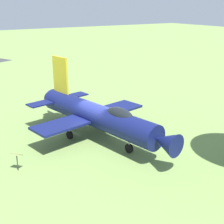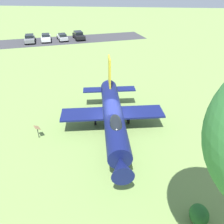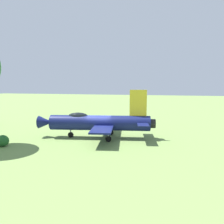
{
  "view_description": "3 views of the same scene",
  "coord_description": "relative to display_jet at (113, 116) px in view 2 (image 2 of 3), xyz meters",
  "views": [
    {
      "loc": [
        9.96,
        17.76,
        9.03
      ],
      "look_at": [
        -1.24,
        0.16,
        1.74
      ],
      "focal_mm": 49.89,
      "sensor_mm": 36.0,
      "label": 1
    },
    {
      "loc": [
        -1.56,
        15.48,
        11.35
      ],
      "look_at": [
        0.01,
        0.69,
        2.33
      ],
      "focal_mm": 35.16,
      "sensor_mm": 36.0,
      "label": 2
    },
    {
      "loc": [
        -21.86,
        -7.2,
        5.78
      ],
      "look_at": [
        0.53,
        -1.23,
        2.84
      ],
      "focal_mm": 34.48,
      "sensor_mm": 36.0,
      "label": 3
    }
  ],
  "objects": [
    {
      "name": "ground_plane",
      "position": [
        0.07,
        -0.35,
        -1.73
      ],
      "size": [
        200.0,
        200.0,
        0.0
      ],
      "primitive_type": "plane",
      "color": "#75934C"
    },
    {
      "name": "parking_strip",
      "position": [
        15.8,
        -31.73,
        -1.73
      ],
      "size": [
        39.62,
        22.74,
        0.0
      ],
      "primitive_type": "cube",
      "rotation": [
        0.0,
        0.0,
        6.68
      ],
      "color": "#38383D",
      "rests_on": "ground_plane"
    },
    {
      "name": "display_jet",
      "position": [
        0.0,
        0.0,
        0.0
      ],
      "size": [
        9.0,
        12.77,
        5.26
      ],
      "rotation": [
        0.0,
        0.0,
        1.76
      ],
      "color": "#111951",
      "rests_on": "ground_plane"
    },
    {
      "name": "shrub_near_fence",
      "position": [
        -5.38,
        7.49,
        -1.19
      ],
      "size": [
        1.02,
        1.16,
        1.09
      ],
      "color": "#235B26",
      "rests_on": "ground_plane"
    },
    {
      "name": "info_plaque",
      "position": [
        6.13,
        1.27,
        -0.87
      ],
      "size": [
        0.7,
        0.71,
        1.14
      ],
      "color": "#333333",
      "rests_on": "ground_plane"
    },
    {
      "name": "parked_car_black",
      "position": [
        11.1,
        -33.81,
        -0.92
      ],
      "size": [
        3.8,
        5.13,
        1.58
      ],
      "rotation": [
        0.0,
        0.0,
        8.3
      ],
      "color": "black",
      "rests_on": "ground_plane"
    },
    {
      "name": "parked_car_silver",
      "position": [
        14.33,
        -32.25,
        -0.99
      ],
      "size": [
        3.54,
        4.67,
        1.42
      ],
      "rotation": [
        0.0,
        0.0,
        5.19
      ],
      "color": "#B2B5BA",
      "rests_on": "ground_plane"
    },
    {
      "name": "parked_car_white",
      "position": [
        17.54,
        -31.08,
        -0.96
      ],
      "size": [
        3.26,
        4.75,
        1.46
      ],
      "rotation": [
        0.0,
        0.0,
        8.21
      ],
      "color": "silver",
      "rests_on": "ground_plane"
    },
    {
      "name": "parked_car_gray",
      "position": [
        20.57,
        -29.83,
        -0.95
      ],
      "size": [
        3.56,
        5.11,
        1.5
      ],
      "rotation": [
        0.0,
        0.0,
        8.23
      ],
      "color": "slate",
      "rests_on": "ground_plane"
    }
  ]
}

